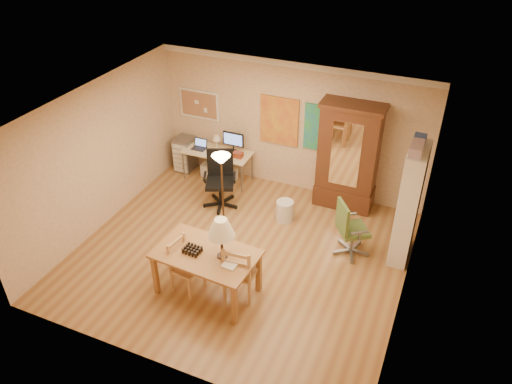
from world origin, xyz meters
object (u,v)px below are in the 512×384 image
at_px(dining_table, 211,247).
at_px(office_chair_black, 221,191).
at_px(bookshelf, 408,205).
at_px(armoire, 347,163).
at_px(computer_desk, 219,162).
at_px(office_chair_green, 350,240).

bearing_deg(dining_table, office_chair_black, 114.00).
distance_m(office_chair_black, bookshelf, 3.62).
xyz_separation_m(office_chair_black, armoire, (2.24, 0.98, 0.63)).
bearing_deg(office_chair_black, bookshelf, -2.26).
bearing_deg(bookshelf, armoire, 139.34).
xyz_separation_m(computer_desk, office_chair_black, (0.47, -0.89, -0.10)).
distance_m(armoire, bookshelf, 1.72).
bearing_deg(computer_desk, office_chair_black, -62.35).
distance_m(office_chair_green, armoire, 1.65).
distance_m(dining_table, bookshelf, 3.31).
bearing_deg(bookshelf, office_chair_black, 177.74).
xyz_separation_m(office_chair_green, bookshelf, (0.82, 0.32, 0.75)).
relative_size(dining_table, computer_desk, 1.10).
bearing_deg(office_chair_green, armoire, 108.59).
height_order(office_chair_black, armoire, armoire).
distance_m(computer_desk, bookshelf, 4.19).
height_order(dining_table, armoire, armoire).
xyz_separation_m(office_chair_black, office_chair_green, (2.72, -0.46, -0.02)).
distance_m(dining_table, armoire, 3.46).
bearing_deg(armoire, office_chair_green, -71.41).
height_order(dining_table, bookshelf, bookshelf).
height_order(computer_desk, office_chair_green, computer_desk).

